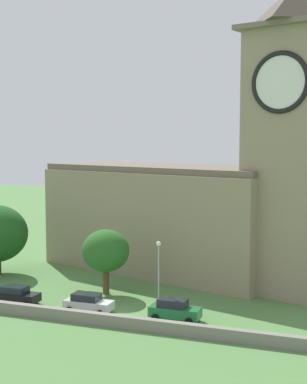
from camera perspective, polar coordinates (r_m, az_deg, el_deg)
name	(u,v)px	position (r m, az deg, el deg)	size (l,w,h in m)	color
ground_plane	(169,277)	(65.62, 1.54, -8.47)	(200.00, 200.00, 0.00)	#517F42
church	(207,191)	(64.55, 5.35, 0.07)	(37.26, 20.36, 31.33)	gray
quay_barrier	(101,319)	(49.65, -5.24, -12.51)	(44.61, 0.70, 1.03)	gray
car_black	(16,295)	(56.80, -13.55, -9.94)	(4.44, 2.17, 1.73)	black
car_silver	(88,303)	(53.08, -6.54, -10.92)	(4.43, 2.09, 1.74)	silver
car_green	(174,310)	(50.47, 2.10, -11.65)	(4.44, 2.04, 1.92)	#1E6B38
streetlamp_west_mid	(159,264)	(52.22, 0.51, -7.20)	(0.44, 0.44, 6.46)	#9EA0A5
tree_by_tower	(106,251)	(58.05, -4.78, -5.88)	(4.76, 4.76, 6.59)	brown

